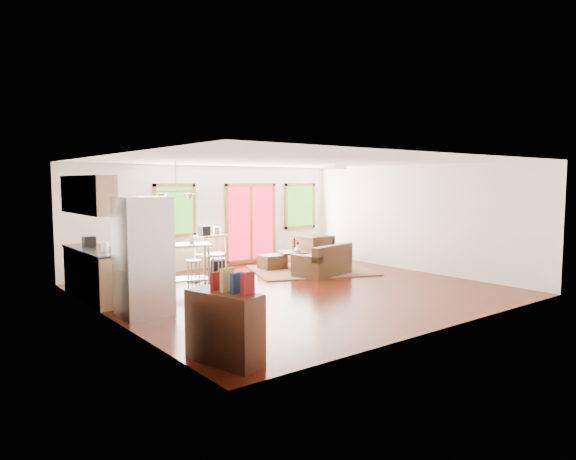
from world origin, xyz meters
TOP-DOWN VIEW (x-y plane):
  - floor at (0.00, 0.00)m, footprint 7.50×7.00m
  - ceiling at (0.00, 0.00)m, footprint 7.50×7.00m
  - back_wall at (0.00, 3.51)m, footprint 7.50×0.02m
  - left_wall at (-3.76, 0.00)m, footprint 0.02×7.00m
  - right_wall at (3.76, 0.00)m, footprint 0.02×7.00m
  - front_wall at (0.00, -3.51)m, footprint 7.50×0.02m
  - window_left at (-1.00, 3.46)m, footprint 1.10×0.05m
  - french_doors at (1.20, 3.46)m, footprint 1.60×0.05m
  - window_right at (2.90, 3.46)m, footprint 1.10×0.05m
  - rug at (1.69, 1.53)m, footprint 3.44×3.07m
  - loveseat at (1.50, 0.88)m, footprint 1.52×1.06m
  - coffee_table at (1.78, 2.04)m, footprint 1.23×1.02m
  - armchair at (2.54, 2.46)m, footprint 0.88×0.83m
  - ottoman at (1.04, 2.31)m, footprint 0.61×0.61m
  - vase at (1.66, 2.04)m, footprint 0.19×0.20m
  - book at (1.92, 1.75)m, footprint 0.20×0.08m
  - cabinets at (-3.49, 1.70)m, footprint 0.64×2.24m
  - refrigerator at (-3.21, -0.00)m, footprint 0.81×0.76m
  - island at (-2.10, 1.33)m, footprint 1.63×1.07m
  - cup at (-1.65, 1.35)m, footprint 0.15×0.14m
  - bar_stool_a at (-2.48, 1.17)m, footprint 0.47×0.47m
  - bar_stool_b at (-1.74, 1.11)m, footprint 0.32×0.32m
  - bar_stool_c at (-1.37, 0.89)m, footprint 0.40×0.40m
  - trash_can at (-1.00, 1.45)m, footprint 0.32×0.32m
  - kitchen_cart at (-0.26, 3.09)m, footprint 0.78×0.55m
  - bookshelf at (-3.35, -2.77)m, footprint 0.63×1.05m
  - ceiling_flush at (1.60, 0.60)m, footprint 0.35×0.35m
  - pendant_light at (-1.90, 1.50)m, footprint 0.80×0.18m

SIDE VIEW (x-z plane):
  - floor at x=0.00m, z-range -0.02..0.00m
  - rug at x=1.69m, z-range 0.00..0.03m
  - ottoman at x=1.04m, z-range 0.00..0.37m
  - trash_can at x=-1.00m, z-range 0.00..0.58m
  - loveseat at x=1.50m, z-range -0.08..0.66m
  - coffee_table at x=1.78m, z-range 0.15..0.58m
  - armchair at x=2.54m, z-range 0.00..0.86m
  - bookshelf at x=-3.35m, z-range -0.12..1.03m
  - bar_stool_b at x=-1.74m, z-range 0.16..0.80m
  - vase at x=1.66m, z-range 0.36..0.67m
  - book at x=1.92m, z-range 0.40..0.67m
  - bar_stool_c at x=-1.37m, z-range 0.18..0.94m
  - bar_stool_a at x=-2.48m, z-range 0.19..0.97m
  - island at x=-2.10m, z-range 0.18..1.14m
  - kitchen_cart at x=-0.26m, z-range 0.21..1.32m
  - cabinets at x=-3.49m, z-range -0.22..2.08m
  - refrigerator at x=-3.21m, z-range 0.00..1.95m
  - cup at x=-1.65m, z-range 0.95..1.08m
  - french_doors at x=1.20m, z-range 0.05..2.15m
  - back_wall at x=0.00m, z-range 0.00..2.60m
  - left_wall at x=-3.76m, z-range 0.00..2.60m
  - right_wall at x=3.76m, z-range 0.00..2.60m
  - front_wall at x=0.00m, z-range 0.00..2.60m
  - window_left at x=-1.00m, z-range 0.85..2.15m
  - window_right at x=2.90m, z-range 0.85..2.15m
  - pendant_light at x=-1.90m, z-range 1.50..2.29m
  - ceiling_flush at x=1.60m, z-range 2.47..2.59m
  - ceiling at x=0.00m, z-range 2.60..2.62m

